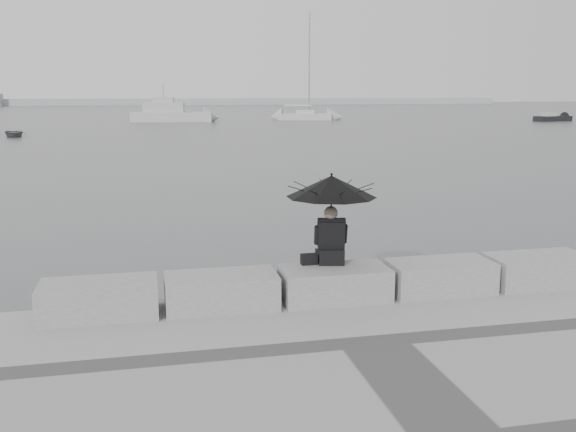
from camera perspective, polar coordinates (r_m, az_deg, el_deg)
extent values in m
plane|color=#484B4D|center=(10.33, 3.38, -9.30)|extent=(360.00, 360.00, 0.00)
cube|color=slate|center=(9.33, -16.45, -7.13)|extent=(1.60, 0.80, 0.50)
cube|color=slate|center=(9.35, -5.95, -6.68)|extent=(1.60, 0.80, 0.50)
cube|color=slate|center=(9.67, 4.16, -6.04)|extent=(1.60, 0.80, 0.50)
cube|color=slate|center=(10.27, 13.33, -5.29)|extent=(1.60, 0.80, 0.50)
cube|color=slate|center=(11.10, 21.29, -4.53)|extent=(1.60, 0.80, 0.50)
sphere|color=#726056|center=(9.69, 3.84, 0.27)|extent=(0.21, 0.21, 0.21)
cylinder|color=black|center=(9.67, 3.86, 0.67)|extent=(0.02, 0.02, 1.00)
cone|color=black|center=(9.61, 3.88, 2.65)|extent=(1.37, 1.37, 0.32)
sphere|color=black|center=(9.59, 3.90, 3.73)|extent=(0.04, 0.04, 0.04)
cube|color=black|center=(9.75, 1.88, -3.86)|extent=(0.25, 0.14, 0.16)
cube|color=#A4A7AA|center=(164.35, -11.67, 9.91)|extent=(180.00, 6.00, 1.60)
cube|color=#B9B9BC|center=(80.08, 1.58, 8.78)|extent=(6.92, 4.37, 0.90)
cube|color=#B9B9BC|center=(80.06, 1.58, 9.21)|extent=(2.67, 2.25, 0.50)
cylinder|color=gray|center=(80.08, 1.61, 13.40)|extent=(0.16, 0.16, 12.00)
cylinder|color=gray|center=(80.04, 1.59, 9.68)|extent=(3.49, 1.27, 0.10)
cube|color=#B9B9BC|center=(76.58, -10.26, 8.62)|extent=(9.53, 4.17, 1.20)
cube|color=#B9B9BC|center=(76.54, -10.29, 9.44)|extent=(4.88, 2.87, 1.20)
cube|color=#B9B9BC|center=(76.53, -10.31, 10.11)|extent=(2.52, 1.93, 0.60)
cylinder|color=gray|center=(76.52, -10.34, 10.94)|extent=(0.08, 0.08, 1.60)
cube|color=black|center=(83.21, 22.47, 7.98)|extent=(4.90, 2.51, 0.70)
cube|color=#B9B9BC|center=(83.19, 22.49, 8.32)|extent=(1.62, 1.46, 0.50)
imported|color=slate|center=(55.42, -23.19, 6.78)|extent=(3.38, 2.12, 0.53)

